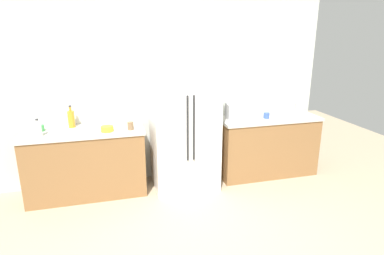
{
  "coord_description": "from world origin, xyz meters",
  "views": [
    {
      "loc": [
        -0.76,
        -2.75,
        2.09
      ],
      "look_at": [
        0.09,
        0.42,
        1.11
      ],
      "focal_mm": 30.46,
      "sensor_mm": 36.0,
      "label": 1
    }
  ],
  "objects_px": {
    "bottle_b": "(71,119)",
    "cup_a": "(41,128)",
    "rice_cooker": "(286,105)",
    "cup_c": "(266,115)",
    "bowl_a": "(107,129)",
    "bottle_a": "(38,130)",
    "refrigerator": "(184,121)",
    "toaster": "(236,111)",
    "cup_b": "(131,126)"
  },
  "relations": [
    {
      "from": "toaster",
      "to": "cup_b",
      "type": "height_order",
      "value": "toaster"
    },
    {
      "from": "rice_cooker",
      "to": "cup_b",
      "type": "relative_size",
      "value": 3.38
    },
    {
      "from": "toaster",
      "to": "bottle_a",
      "type": "xyz_separation_m",
      "value": [
        -2.57,
        -0.16,
        -0.03
      ]
    },
    {
      "from": "refrigerator",
      "to": "cup_a",
      "type": "relative_size",
      "value": 21.64
    },
    {
      "from": "bottle_a",
      "to": "bottle_b",
      "type": "height_order",
      "value": "bottle_b"
    },
    {
      "from": "refrigerator",
      "to": "cup_b",
      "type": "bearing_deg",
      "value": -174.22
    },
    {
      "from": "rice_cooker",
      "to": "cup_c",
      "type": "relative_size",
      "value": 3.92
    },
    {
      "from": "bottle_a",
      "to": "bottle_b",
      "type": "relative_size",
      "value": 0.74
    },
    {
      "from": "toaster",
      "to": "cup_a",
      "type": "distance_m",
      "value": 2.59
    },
    {
      "from": "toaster",
      "to": "bottle_b",
      "type": "xyz_separation_m",
      "value": [
        -2.22,
        0.14,
        0.01
      ]
    },
    {
      "from": "cup_b",
      "to": "toaster",
      "type": "bearing_deg",
      "value": 6.3
    },
    {
      "from": "bowl_a",
      "to": "cup_c",
      "type": "bearing_deg",
      "value": 1.66
    },
    {
      "from": "toaster",
      "to": "bottle_b",
      "type": "distance_m",
      "value": 2.23
    },
    {
      "from": "cup_c",
      "to": "bowl_a",
      "type": "distance_m",
      "value": 2.22
    },
    {
      "from": "cup_c",
      "to": "toaster",
      "type": "bearing_deg",
      "value": 166.88
    },
    {
      "from": "cup_a",
      "to": "cup_c",
      "type": "bearing_deg",
      "value": -3.03
    },
    {
      "from": "bottle_b",
      "to": "bowl_a",
      "type": "height_order",
      "value": "bottle_b"
    },
    {
      "from": "cup_a",
      "to": "bowl_a",
      "type": "distance_m",
      "value": 0.83
    },
    {
      "from": "cup_b",
      "to": "cup_a",
      "type": "bearing_deg",
      "value": 168.39
    },
    {
      "from": "bottle_a",
      "to": "bowl_a",
      "type": "bearing_deg",
      "value": -0.46
    },
    {
      "from": "cup_b",
      "to": "bowl_a",
      "type": "bearing_deg",
      "value": -179.98
    },
    {
      "from": "cup_b",
      "to": "bowl_a",
      "type": "distance_m",
      "value": 0.29
    },
    {
      "from": "rice_cooker",
      "to": "bottle_b",
      "type": "height_order",
      "value": "rice_cooker"
    },
    {
      "from": "cup_b",
      "to": "cup_c",
      "type": "distance_m",
      "value": 1.93
    },
    {
      "from": "refrigerator",
      "to": "bottle_b",
      "type": "relative_size",
      "value": 6.4
    },
    {
      "from": "cup_a",
      "to": "cup_b",
      "type": "xyz_separation_m",
      "value": [
        1.09,
        -0.22,
        0.01
      ]
    },
    {
      "from": "toaster",
      "to": "cup_b",
      "type": "relative_size",
      "value": 2.63
    },
    {
      "from": "refrigerator",
      "to": "bowl_a",
      "type": "xyz_separation_m",
      "value": [
        -1.0,
        -0.07,
        -0.01
      ]
    },
    {
      "from": "cup_a",
      "to": "bottle_b",
      "type": "bearing_deg",
      "value": 12.26
    },
    {
      "from": "bottle_b",
      "to": "cup_a",
      "type": "relative_size",
      "value": 3.38
    },
    {
      "from": "bottle_a",
      "to": "cup_c",
      "type": "bearing_deg",
      "value": 1.11
    },
    {
      "from": "refrigerator",
      "to": "cup_c",
      "type": "bearing_deg",
      "value": -0.37
    },
    {
      "from": "refrigerator",
      "to": "rice_cooker",
      "type": "height_order",
      "value": "refrigerator"
    },
    {
      "from": "refrigerator",
      "to": "toaster",
      "type": "bearing_deg",
      "value": 6.77
    },
    {
      "from": "bottle_b",
      "to": "cup_b",
      "type": "xyz_separation_m",
      "value": [
        0.73,
        -0.3,
        -0.06
      ]
    },
    {
      "from": "toaster",
      "to": "rice_cooker",
      "type": "distance_m",
      "value": 0.76
    },
    {
      "from": "rice_cooker",
      "to": "cup_a",
      "type": "height_order",
      "value": "rice_cooker"
    },
    {
      "from": "rice_cooker",
      "to": "cup_a",
      "type": "bearing_deg",
      "value": 177.8
    },
    {
      "from": "cup_b",
      "to": "cup_c",
      "type": "height_order",
      "value": "cup_b"
    },
    {
      "from": "cup_a",
      "to": "bowl_a",
      "type": "bearing_deg",
      "value": -15.64
    },
    {
      "from": "toaster",
      "to": "cup_c",
      "type": "height_order",
      "value": "toaster"
    },
    {
      "from": "rice_cooker",
      "to": "bottle_a",
      "type": "xyz_separation_m",
      "value": [
        -3.33,
        -0.09,
        -0.09
      ]
    },
    {
      "from": "toaster",
      "to": "cup_b",
      "type": "bearing_deg",
      "value": -173.7
    },
    {
      "from": "cup_b",
      "to": "cup_c",
      "type": "bearing_deg",
      "value": 1.91
    },
    {
      "from": "bottle_b",
      "to": "cup_b",
      "type": "distance_m",
      "value": 0.79
    },
    {
      "from": "bottle_a",
      "to": "cup_a",
      "type": "distance_m",
      "value": 0.22
    },
    {
      "from": "rice_cooker",
      "to": "bowl_a",
      "type": "distance_m",
      "value": 2.54
    },
    {
      "from": "cup_b",
      "to": "bowl_a",
      "type": "height_order",
      "value": "cup_b"
    },
    {
      "from": "bottle_b",
      "to": "cup_a",
      "type": "height_order",
      "value": "bottle_b"
    },
    {
      "from": "cup_a",
      "to": "bowl_a",
      "type": "relative_size",
      "value": 0.55
    }
  ]
}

